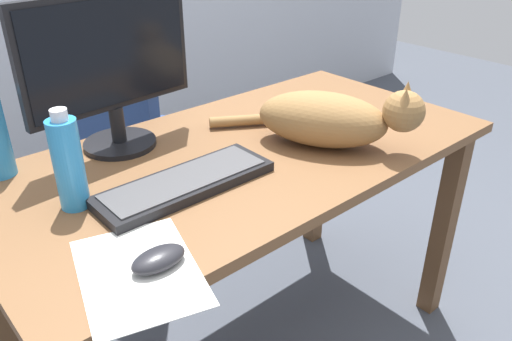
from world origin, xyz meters
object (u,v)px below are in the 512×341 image
object	(u,v)px
office_chair	(146,169)
spray_bottle	(68,163)
monitor	(110,67)
keyboard	(185,183)
cat	(330,118)
computer_mouse	(158,259)

from	to	relation	value
office_chair	spray_bottle	xyz separation A→B (m)	(-0.53, -0.66, 0.46)
office_chair	spray_bottle	world-z (taller)	spray_bottle
office_chair	monitor	bearing A→B (deg)	-124.20
monitor	keyboard	xyz separation A→B (m)	(0.00, -0.32, -0.21)
office_chair	monitor	size ratio (longest dim) A/B	1.93
monitor	cat	bearing A→B (deg)	-40.46
monitor	spray_bottle	size ratio (longest dim) A/B	2.07
monitor	keyboard	bearing A→B (deg)	-89.29
office_chair	spray_bottle	distance (m)	0.97
office_chair	spray_bottle	size ratio (longest dim) A/B	4.00
keyboard	computer_mouse	bearing A→B (deg)	-133.81
office_chair	cat	distance (m)	0.94
cat	spray_bottle	world-z (taller)	spray_bottle
keyboard	office_chair	bearing A→B (deg)	68.62
keyboard	spray_bottle	bearing A→B (deg)	157.58
office_chair	computer_mouse	distance (m)	1.16
keyboard	cat	size ratio (longest dim) A/B	0.81
computer_mouse	spray_bottle	world-z (taller)	spray_bottle
cat	spray_bottle	xyz separation A→B (m)	(-0.67, 0.16, 0.03)
computer_mouse	keyboard	bearing A→B (deg)	46.19
cat	computer_mouse	size ratio (longest dim) A/B	4.95
cat	keyboard	bearing A→B (deg)	171.83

